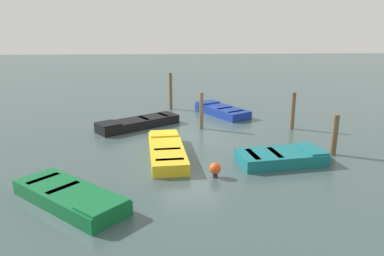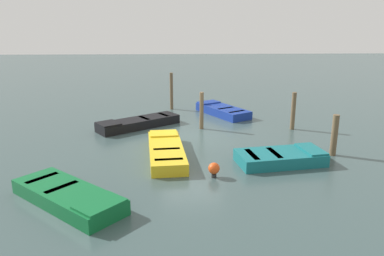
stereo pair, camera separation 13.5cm
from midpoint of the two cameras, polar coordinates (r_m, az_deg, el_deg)
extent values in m
plane|color=#384C4C|center=(15.93, -0.24, -1.21)|extent=(80.00, 80.00, 0.00)
cube|color=black|center=(17.32, -8.28, 0.72)|extent=(3.07, 3.73, 0.40)
cube|color=gray|center=(17.29, -8.29, 1.17)|extent=(2.55, 3.13, 0.04)
cube|color=black|center=(16.60, -12.75, 0.65)|extent=(1.26, 1.23, 0.06)
cube|color=#776E5D|center=(17.42, -7.48, 1.45)|extent=(0.79, 0.64, 0.04)
cube|color=#776E5D|center=(17.95, -4.61, 1.97)|extent=(0.79, 0.64, 0.04)
cube|color=gold|center=(13.51, -4.09, -3.55)|extent=(3.86, 1.50, 0.40)
cube|color=#4C3319|center=(13.46, -4.11, -2.99)|extent=(3.27, 1.20, 0.04)
cube|color=gold|center=(14.83, -4.52, -0.84)|extent=(0.92, 1.13, 0.06)
cube|color=#42301E|center=(13.18, -4.02, -3.22)|extent=(0.28, 0.93, 0.04)
cube|color=#42301E|center=(12.21, -3.67, -4.81)|extent=(0.28, 0.93, 0.04)
cube|color=#14666B|center=(13.24, 12.93, -4.34)|extent=(1.83, 3.08, 0.40)
cube|color=beige|center=(13.19, 12.97, -3.77)|extent=(1.46, 2.60, 0.04)
cube|color=#14666B|center=(13.67, 17.30, -3.01)|extent=(1.34, 0.83, 0.06)
cube|color=#9B9789|center=(13.09, 12.12, -3.69)|extent=(1.10, 0.37, 0.04)
cube|color=#9B9789|center=(12.80, 8.85, -3.97)|extent=(1.10, 0.37, 0.04)
cube|color=navy|center=(19.56, 4.35, 2.60)|extent=(3.38, 2.66, 0.40)
cube|color=silver|center=(19.52, 4.35, 3.00)|extent=(2.83, 2.19, 0.04)
cube|color=navy|center=(20.49, 2.23, 3.91)|extent=(1.16, 1.30, 0.06)
cube|color=#A4A49F|center=(19.33, 4.79, 2.98)|extent=(0.65, 0.91, 0.04)
cube|color=#A4A49F|center=(18.66, 6.45, 2.46)|extent=(0.65, 0.91, 0.04)
cube|color=#0F602D|center=(10.69, -18.31, -9.82)|extent=(3.27, 3.47, 0.40)
cube|color=orange|center=(10.63, -18.38, -9.13)|extent=(2.71, 2.89, 0.04)
cube|color=#0F602D|center=(9.56, -13.77, -11.07)|extent=(1.36, 1.33, 0.06)
cube|color=#B06E1E|center=(10.82, -19.18, -8.52)|extent=(0.87, 0.80, 0.04)
cube|color=#B06E1E|center=(11.60, -21.80, -7.12)|extent=(0.87, 0.80, 0.04)
cylinder|color=brown|center=(16.79, 1.19, 2.62)|extent=(0.18, 0.18, 1.66)
cylinder|color=brown|center=(20.59, -3.43, 5.55)|extent=(0.17, 0.17, 1.99)
cylinder|color=brown|center=(14.42, 20.42, -0.98)|extent=(0.22, 0.22, 1.50)
cylinder|color=brown|center=(17.33, 14.72, 2.52)|extent=(0.19, 0.19, 1.67)
cylinder|color=#262626|center=(11.84, 3.17, -7.15)|extent=(0.16, 0.16, 0.12)
sphere|color=#E54C19|center=(11.75, 3.19, -6.07)|extent=(0.36, 0.36, 0.36)
camera|label=1|loc=(0.07, -90.24, -0.07)|focal=35.42mm
camera|label=2|loc=(0.07, 89.76, 0.07)|focal=35.42mm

